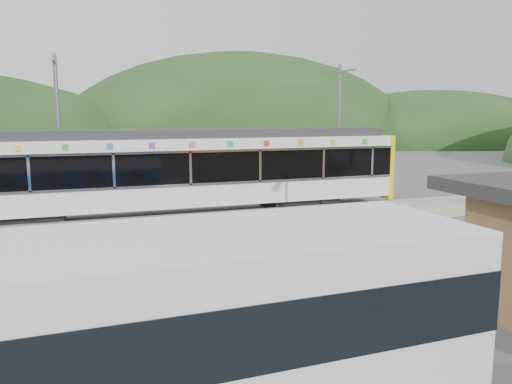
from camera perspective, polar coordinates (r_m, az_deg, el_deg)
name	(u,v)px	position (r m, az deg, el deg)	size (l,w,h in m)	color
ground	(276,244)	(17.09, 2.28, -6.01)	(120.00, 120.00, 0.00)	#4C4C4F
hills	(355,207)	(24.42, 11.26, -1.65)	(146.00, 149.00, 26.00)	#1E3D19
platform	(246,221)	(20.08, -1.19, -3.31)	(26.00, 3.20, 0.30)	#9E9E99
yellow_line	(256,224)	(18.84, 0.05, -3.64)	(26.00, 0.10, 0.01)	yellow
train	(172,169)	(21.78, -9.54, 2.63)	(20.44, 3.01, 3.74)	black
catenary_mast_west	(59,131)	(23.94, -21.62, 6.49)	(0.18, 1.80, 7.00)	slate
catenary_mast_east	(339,128)	(27.28, 9.46, 7.21)	(0.18, 1.80, 7.00)	slate
bus	(45,377)	(6.54, -22.94, -18.92)	(10.84, 2.73, 2.94)	blue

